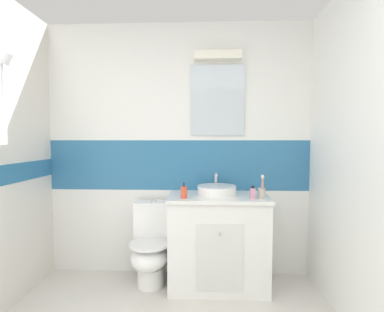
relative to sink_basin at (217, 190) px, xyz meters
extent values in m
cube|color=white|center=(-0.38, 0.27, -0.47)|extent=(3.20, 0.10, 0.85)
cube|color=teal|center=(-0.38, 0.27, 0.20)|extent=(3.20, 0.10, 0.50)
cube|color=white|center=(-0.38, 0.27, 1.03)|extent=(3.20, 0.10, 1.15)
cube|color=silver|center=(0.01, 0.21, 0.85)|extent=(0.53, 0.02, 0.68)
cube|color=white|center=(0.01, 0.17, 1.27)|extent=(0.45, 0.10, 0.08)
cylinder|color=silver|center=(-1.65, -0.48, 0.81)|extent=(0.02, 0.02, 0.51)
cylinder|color=silver|center=(-1.61, -0.48, 1.07)|extent=(0.10, 0.07, 0.11)
cube|color=white|center=(0.01, -0.03, -0.49)|extent=(0.88, 0.49, 0.82)
cube|color=white|center=(0.01, -0.04, -0.06)|extent=(0.90, 0.51, 0.03)
cube|color=silver|center=(0.01, -0.28, -0.53)|extent=(0.40, 0.01, 0.57)
cylinder|color=silver|center=(0.01, -0.29, -0.32)|extent=(0.02, 0.02, 0.03)
cylinder|color=white|center=(0.00, 0.00, 0.00)|extent=(0.36, 0.36, 0.08)
cylinder|color=#B3B3B8|center=(0.00, 0.00, 0.03)|extent=(0.29, 0.29, 0.01)
cylinder|color=silver|center=(0.00, 0.21, 0.04)|extent=(0.03, 0.03, 0.18)
cylinder|color=silver|center=(0.00, 0.11, 0.13)|extent=(0.02, 0.16, 0.02)
cylinder|color=white|center=(-0.61, -0.06, -0.81)|extent=(0.24, 0.24, 0.18)
ellipsoid|color=white|center=(-0.61, -0.10, -0.61)|extent=(0.34, 0.42, 0.22)
cylinder|color=white|center=(-0.61, -0.10, -0.48)|extent=(0.37, 0.37, 0.02)
cube|color=white|center=(-0.61, 0.11, -0.32)|extent=(0.36, 0.17, 0.36)
cylinder|color=silver|center=(-0.61, 0.11, -0.13)|extent=(0.04, 0.04, 0.02)
cylinder|color=#B2ADA3|center=(0.38, -0.15, 0.00)|extent=(0.07, 0.07, 0.09)
cylinder|color=#D872BF|center=(0.38, -0.16, 0.06)|extent=(0.02, 0.02, 0.17)
cube|color=white|center=(0.38, -0.16, 0.15)|extent=(0.01, 0.02, 0.03)
cylinder|color=gold|center=(0.39, -0.15, 0.06)|extent=(0.02, 0.04, 0.16)
cube|color=white|center=(0.39, -0.15, 0.14)|extent=(0.01, 0.02, 0.03)
cylinder|color=#D84C33|center=(-0.29, -0.17, 0.00)|extent=(0.06, 0.06, 0.10)
cylinder|color=#262626|center=(-0.29, -0.17, 0.07)|extent=(0.01, 0.01, 0.04)
cylinder|color=#262626|center=(-0.29, -0.18, 0.09)|extent=(0.01, 0.02, 0.01)
cube|color=pink|center=(0.30, -0.18, 0.00)|extent=(0.04, 0.03, 0.09)
cylinder|color=black|center=(0.30, -0.18, 0.06)|extent=(0.03, 0.03, 0.02)
camera|label=1|loc=(-0.13, -2.58, 0.47)|focal=26.30mm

